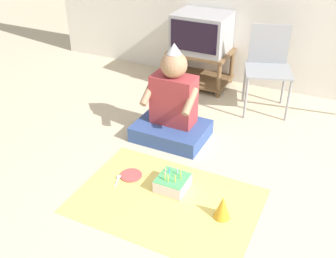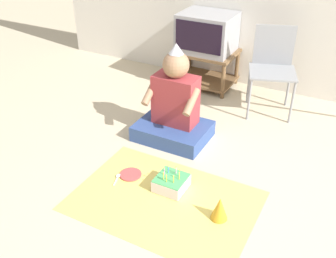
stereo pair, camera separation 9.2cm
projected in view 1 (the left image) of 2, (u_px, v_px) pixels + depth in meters
The scene contains 10 objects.
ground_plane at pixel (246, 226), 2.65m from camera, with size 16.00×16.00×0.00m, color beige.
tv_stand at pixel (200, 64), 4.47m from camera, with size 0.67×0.50×0.42m.
tv at pixel (202, 32), 4.28m from camera, with size 0.58×0.49×0.42m.
folding_chair at pixel (268, 62), 3.87m from camera, with size 0.55×0.53×0.84m.
person_seated at pixel (172, 109), 3.48m from camera, with size 0.64×0.48×0.88m.
party_cloth at pixel (166, 201), 2.87m from camera, with size 1.32×0.91×0.01m.
birthday_cake at pixel (173, 183), 2.96m from camera, with size 0.22×0.22×0.17m.
party_hat_blue at pixel (222, 207), 2.68m from camera, with size 0.12×0.12×0.17m.
paper_plate at pixel (131, 175), 3.11m from camera, with size 0.17×0.17×0.01m.
plastic_spoon_near at pixel (118, 178), 3.08m from camera, with size 0.06×0.14×0.01m.
Camera 1 is at (0.37, -1.97, 1.94)m, focal length 42.00 mm.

